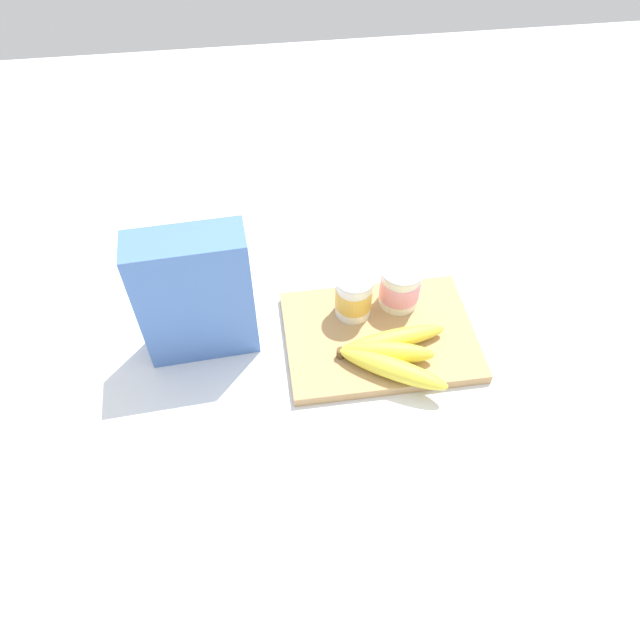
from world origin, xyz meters
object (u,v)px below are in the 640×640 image
object	(u,v)px
yogurt_cup_front	(354,296)
banana_bunch	(391,354)
cereal_box	(196,296)
yogurt_cup_back	(400,286)
cutting_board	(380,336)

from	to	relation	value
yogurt_cup_front	banana_bunch	distance (m)	0.13
yogurt_cup_front	cereal_box	bearing A→B (deg)	-175.47
banana_bunch	cereal_box	bearing A→B (deg)	162.76
yogurt_cup_front	yogurt_cup_back	distance (m)	0.09
cutting_board	banana_bunch	bearing A→B (deg)	-86.06
cutting_board	yogurt_cup_front	size ratio (longest dim) A/B	3.90
cutting_board	yogurt_cup_back	xyz separation A→B (m)	(0.05, 0.07, 0.05)
banana_bunch	yogurt_cup_front	bearing A→B (deg)	110.32
cutting_board	banana_bunch	size ratio (longest dim) A/B	1.68
cereal_box	cutting_board	bearing A→B (deg)	170.50
cutting_board	banana_bunch	distance (m)	0.07
cutting_board	yogurt_cup_back	world-z (taller)	yogurt_cup_back
yogurt_cup_back	banana_bunch	size ratio (longest dim) A/B	0.42
yogurt_cup_back	banana_bunch	xyz separation A→B (m)	(-0.04, -0.13, -0.02)
cutting_board	cereal_box	xyz separation A→B (m)	(-0.30, 0.03, 0.11)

